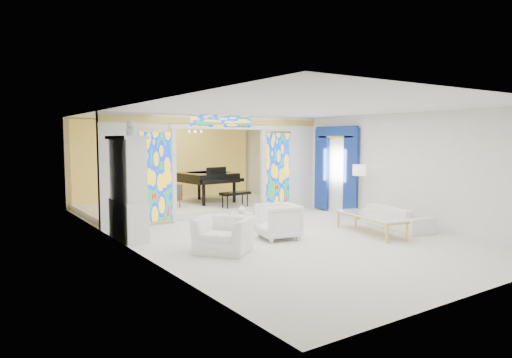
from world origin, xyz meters
TOP-DOWN VIEW (x-y plane):
  - floor at (0.00, 0.00)m, footprint 12.00×12.00m
  - ceiling at (0.00, 0.00)m, footprint 7.00×12.00m
  - wall_back at (0.00, 6.00)m, footprint 7.00×0.02m
  - wall_front at (0.00, -6.00)m, footprint 7.00×0.02m
  - wall_left at (-3.50, 0.00)m, footprint 0.02×12.00m
  - wall_right at (3.50, 0.00)m, footprint 0.02×12.00m
  - partition_wall at (0.00, 2.00)m, footprint 7.00×0.22m
  - stained_glass_left at (-2.03, 1.89)m, footprint 0.90×0.04m
  - stained_glass_right at (2.03, 1.89)m, footprint 0.90×0.04m
  - stained_glass_transom at (0.00, 1.89)m, footprint 2.00×0.04m
  - alcove_platform at (0.00, 4.10)m, footprint 6.80×3.80m
  - gold_curtain_back at (0.00, 5.88)m, footprint 6.70×0.10m
  - chandelier at (0.20, 4.00)m, footprint 0.48×0.48m
  - blue_drapes at (3.40, 0.70)m, footprint 0.14×1.85m
  - china_cabinet at (-3.22, 0.60)m, footprint 0.56×1.46m
  - armchair_left at (-2.00, -1.68)m, footprint 1.43×1.45m
  - armchair_right at (-0.34, -1.31)m, footprint 1.05×1.03m
  - sofa at (2.95, -2.04)m, footprint 1.15×2.11m
  - side_table at (-1.14, -1.00)m, footprint 0.65×0.65m
  - vase at (-1.14, -1.00)m, footprint 0.19×0.19m
  - coffee_table at (1.83, -2.14)m, footprint 1.06×2.19m
  - floor_lamp at (3.16, -0.51)m, footprint 0.50×0.50m
  - grand_piano at (0.76, 4.16)m, footprint 2.01×3.13m
  - tv_console at (-0.94, 3.44)m, footprint 0.73×0.62m

SIDE VIEW (x-z plane):
  - floor at x=0.00m, z-range 0.00..0.00m
  - alcove_platform at x=0.00m, z-range 0.00..0.18m
  - sofa at x=2.95m, z-range 0.00..0.58m
  - armchair_left at x=-2.00m, z-range 0.00..0.71m
  - armchair_right at x=-0.34m, z-range 0.00..0.81m
  - side_table at x=-1.14m, z-range 0.10..0.73m
  - coffee_table at x=1.83m, z-range 0.20..0.67m
  - tv_console at x=-0.94m, z-range 0.29..1.00m
  - vase at x=-1.14m, z-range 0.63..0.82m
  - grand_piano at x=0.76m, z-range 0.39..1.60m
  - china_cabinet at x=-3.22m, z-range -0.19..2.53m
  - stained_glass_left at x=-2.03m, z-range 0.10..2.50m
  - stained_glass_right at x=2.03m, z-range 0.10..2.50m
  - floor_lamp at x=3.16m, z-range 0.56..2.13m
  - wall_back at x=0.00m, z-range 0.00..3.00m
  - wall_front at x=0.00m, z-range 0.00..3.00m
  - wall_left at x=-3.50m, z-range 0.00..3.00m
  - wall_right at x=3.50m, z-range 0.00..3.00m
  - gold_curtain_back at x=0.00m, z-range 0.05..2.95m
  - blue_drapes at x=3.40m, z-range 0.25..2.90m
  - partition_wall at x=0.00m, z-range 0.15..3.15m
  - chandelier at x=0.20m, z-range 2.40..2.70m
  - stained_glass_transom at x=0.00m, z-range 2.65..2.99m
  - ceiling at x=0.00m, z-range 2.99..3.01m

